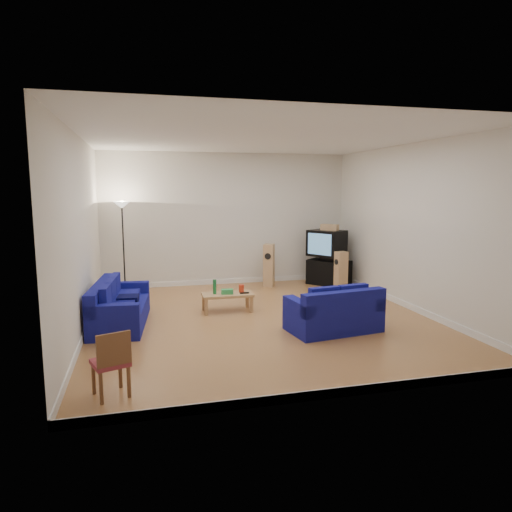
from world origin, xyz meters
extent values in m
cube|color=brown|center=(0.00, 0.00, 0.00)|extent=(6.00, 6.50, 0.01)
cube|color=white|center=(0.00, 0.00, 3.20)|extent=(6.00, 6.50, 0.01)
cube|color=silver|center=(0.00, 3.25, 1.60)|extent=(6.00, 0.01, 3.20)
cube|color=silver|center=(0.00, -3.25, 1.60)|extent=(6.00, 0.01, 3.20)
cube|color=silver|center=(-3.00, 0.00, 1.60)|extent=(0.01, 6.50, 3.20)
cube|color=silver|center=(3.00, 0.00, 1.60)|extent=(0.01, 6.50, 3.20)
cube|color=white|center=(0.00, 3.24, 0.06)|extent=(6.00, 0.02, 0.12)
cube|color=white|center=(0.00, -3.24, 0.06)|extent=(6.00, 0.02, 0.12)
cube|color=white|center=(-2.99, 0.00, 0.06)|extent=(0.02, 6.50, 0.12)
cube|color=white|center=(2.99, 0.00, 0.06)|extent=(0.02, 6.50, 0.12)
cube|color=#0B0C65|center=(-2.45, 0.28, 0.18)|extent=(1.01, 1.99, 0.37)
cube|color=#0B0C65|center=(-2.77, 0.31, 0.55)|extent=(0.38, 1.93, 0.38)
cube|color=#0B0C65|center=(-2.36, 1.14, 0.47)|extent=(0.84, 0.27, 0.21)
cube|color=#0B0C65|center=(-2.54, -0.58, 0.47)|extent=(0.84, 0.27, 0.21)
cube|color=black|center=(-2.32, 0.27, 0.45)|extent=(0.38, 0.38, 0.10)
cube|color=#0B0C65|center=(0.99, -0.93, 0.18)|extent=(1.57, 1.02, 0.36)
cube|color=#0B0C65|center=(1.03, -1.25, 0.55)|extent=(1.49, 0.39, 0.37)
cube|color=#0B0C65|center=(0.35, -1.02, 0.47)|extent=(0.30, 0.84, 0.21)
cube|color=#0B0C65|center=(1.62, -0.84, 0.47)|extent=(0.30, 0.84, 0.21)
cube|color=black|center=(0.97, -0.80, 0.45)|extent=(0.39, 0.39, 0.10)
cube|color=tan|center=(-0.50, 0.69, 0.33)|extent=(0.97, 0.50, 0.05)
cube|color=tan|center=(-0.93, 0.50, 0.15)|extent=(0.06, 0.06, 0.30)
cube|color=tan|center=(-0.93, 0.89, 0.15)|extent=(0.06, 0.06, 0.30)
cube|color=tan|center=(-0.07, 0.49, 0.15)|extent=(0.06, 0.06, 0.30)
cube|color=tan|center=(-0.06, 0.87, 0.15)|extent=(0.06, 0.06, 0.30)
cylinder|color=#197233|center=(-0.74, 0.69, 0.49)|extent=(0.07, 0.07, 0.28)
cube|color=green|center=(-0.51, 0.64, 0.40)|extent=(0.24, 0.15, 0.09)
cylinder|color=red|center=(-0.21, 0.74, 0.42)|extent=(0.11, 0.11, 0.14)
cube|color=black|center=(-0.18, 0.60, 0.36)|extent=(0.18, 0.06, 0.02)
cube|color=black|center=(2.39, 2.52, 0.30)|extent=(1.07, 1.11, 0.61)
cube|color=black|center=(2.42, 2.52, 0.66)|extent=(0.57, 0.57, 0.10)
cube|color=black|center=(2.33, 2.55, 1.03)|extent=(0.95, 1.02, 0.63)
cube|color=#3E6789|center=(2.07, 2.38, 1.03)|extent=(0.38, 0.56, 0.51)
cube|color=tan|center=(2.37, 2.49, 1.42)|extent=(0.41, 0.42, 0.15)
cube|color=tan|center=(0.90, 2.70, 0.51)|extent=(0.34, 0.37, 1.02)
cylinder|color=black|center=(0.83, 2.56, 0.75)|extent=(0.14, 0.09, 0.15)
cube|color=tan|center=(2.45, 1.97, 0.44)|extent=(0.30, 0.25, 0.89)
cylinder|color=black|center=(2.32, 1.94, 0.66)|extent=(0.04, 0.13, 0.13)
cylinder|color=black|center=(-2.45, 2.70, 0.02)|extent=(0.27, 0.27, 0.03)
cylinder|color=black|center=(-2.45, 2.70, 1.00)|extent=(0.03, 0.03, 1.94)
cone|color=white|center=(-2.45, 2.70, 1.99)|extent=(0.35, 0.35, 0.15)
cube|color=brown|center=(-2.54, -2.76, 0.19)|extent=(0.04, 0.04, 0.38)
cube|color=brown|center=(-2.65, -2.47, 0.19)|extent=(0.04, 0.04, 0.38)
cube|color=brown|center=(-2.25, -2.65, 0.19)|extent=(0.04, 0.04, 0.38)
cube|color=brown|center=(-2.36, -2.36, 0.19)|extent=(0.04, 0.04, 0.38)
cube|color=maroon|center=(-2.45, -2.56, 0.39)|extent=(0.48, 0.48, 0.05)
cube|color=brown|center=(-2.39, -2.72, 0.60)|extent=(0.37, 0.16, 0.38)
camera|label=1|loc=(-2.06, -7.73, 2.34)|focal=32.00mm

